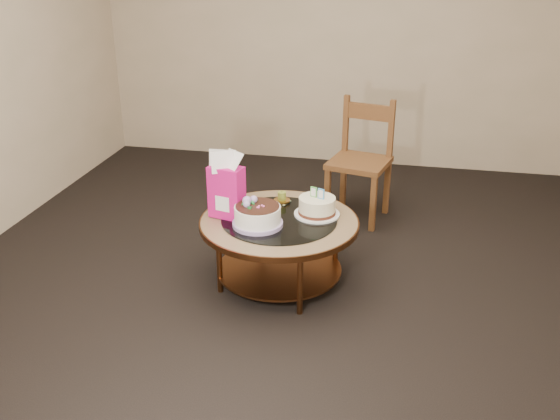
% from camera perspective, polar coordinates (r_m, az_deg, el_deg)
% --- Properties ---
extents(ground, '(5.00, 5.00, 0.00)m').
position_cam_1_polar(ground, '(4.18, -0.07, -6.54)').
color(ground, black).
rests_on(ground, ground).
extents(room_walls, '(4.52, 5.02, 2.61)m').
position_cam_1_polar(room_walls, '(3.65, -0.09, 14.83)').
color(room_walls, '#C3AC93').
rests_on(room_walls, ground).
extents(coffee_table, '(1.02, 1.02, 0.46)m').
position_cam_1_polar(coffee_table, '(4.00, -0.08, -1.87)').
color(coffee_table, brown).
rests_on(coffee_table, ground).
extents(decorated_cake, '(0.32, 0.32, 0.18)m').
position_cam_1_polar(decorated_cake, '(3.86, -2.09, -0.60)').
color(decorated_cake, '#A48BC5').
rests_on(decorated_cake, coffee_table).
extents(cream_cake, '(0.29, 0.29, 0.19)m').
position_cam_1_polar(cream_cake, '(4.01, 3.41, 0.32)').
color(cream_cake, white).
rests_on(cream_cake, coffee_table).
extents(gift_bag, '(0.24, 0.20, 0.43)m').
position_cam_1_polar(gift_bag, '(3.94, -4.92, 2.28)').
color(gift_bag, '#D9147A').
rests_on(gift_bag, coffee_table).
extents(pillar_candle, '(0.12, 0.12, 0.08)m').
position_cam_1_polar(pillar_candle, '(4.20, 0.17, 1.04)').
color(pillar_candle, '#C9BF53').
rests_on(pillar_candle, coffee_table).
extents(dining_chair, '(0.53, 0.53, 0.95)m').
position_cam_1_polar(dining_chair, '(4.99, 7.40, 4.57)').
color(dining_chair, brown).
rests_on(dining_chair, ground).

